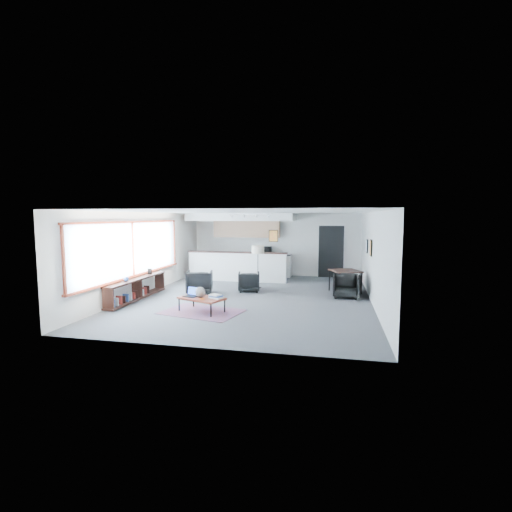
% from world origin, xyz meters
% --- Properties ---
extents(room, '(7.02, 9.02, 2.62)m').
position_xyz_m(room, '(0.00, 0.00, 1.30)').
color(room, '#4D4D50').
rests_on(room, ground).
extents(window, '(0.10, 5.95, 1.66)m').
position_xyz_m(window, '(-3.46, -0.90, 1.46)').
color(window, '#8CBFFF').
rests_on(window, room).
extents(console, '(0.35, 3.00, 0.80)m').
position_xyz_m(console, '(-3.30, -1.05, 0.33)').
color(console, black).
rests_on(console, floor).
extents(kitchenette, '(4.20, 1.96, 2.60)m').
position_xyz_m(kitchenette, '(-1.20, 3.71, 1.38)').
color(kitchenette, white).
rests_on(kitchenette, floor).
extents(doorway, '(1.10, 0.12, 2.15)m').
position_xyz_m(doorway, '(2.30, 4.42, 1.07)').
color(doorway, black).
rests_on(doorway, room).
extents(track_light, '(1.60, 0.07, 0.15)m').
position_xyz_m(track_light, '(-0.59, 2.20, 2.53)').
color(track_light, silver).
rests_on(track_light, room).
extents(wall_art_lower, '(0.03, 0.38, 0.48)m').
position_xyz_m(wall_art_lower, '(3.47, 0.40, 1.55)').
color(wall_art_lower, black).
rests_on(wall_art_lower, room).
extents(wall_art_upper, '(0.03, 0.34, 0.44)m').
position_xyz_m(wall_art_upper, '(3.47, 1.70, 1.50)').
color(wall_art_upper, black).
rests_on(wall_art_upper, room).
extents(kilim_rug, '(2.22, 1.74, 0.01)m').
position_xyz_m(kilim_rug, '(-0.91, -1.99, 0.01)').
color(kilim_rug, '#63394D').
rests_on(kilim_rug, floor).
extents(coffee_table, '(1.32, 1.02, 0.38)m').
position_xyz_m(coffee_table, '(-0.91, -1.99, 0.35)').
color(coffee_table, maroon).
rests_on(coffee_table, floor).
extents(laptop, '(0.40, 0.35, 0.24)m').
position_xyz_m(laptop, '(-1.22, -1.89, 0.45)').
color(laptop, black).
rests_on(laptop, coffee_table).
extents(ceramic_pot, '(0.27, 0.27, 0.27)m').
position_xyz_m(ceramic_pot, '(-0.96, -1.96, 0.52)').
color(ceramic_pot, gray).
rests_on(ceramic_pot, coffee_table).
extents(book_stack, '(0.40, 0.37, 0.10)m').
position_xyz_m(book_stack, '(-0.52, -1.99, 0.43)').
color(book_stack, silver).
rests_on(book_stack, coffee_table).
extents(coaster, '(0.15, 0.15, 0.01)m').
position_xyz_m(coaster, '(-0.83, -2.16, 0.39)').
color(coaster, '#E5590C').
rests_on(coaster, coffee_table).
extents(armchair_left, '(0.96, 0.93, 0.82)m').
position_xyz_m(armchair_left, '(-1.78, 0.19, 0.41)').
color(armchair_left, black).
rests_on(armchair_left, floor).
extents(armchair_right, '(0.81, 0.78, 0.71)m').
position_xyz_m(armchair_right, '(-0.32, 0.89, 0.35)').
color(armchair_right, black).
rests_on(armchair_right, floor).
extents(floor_lamp, '(0.53, 0.53, 1.47)m').
position_xyz_m(floor_lamp, '(-0.16, 1.57, 1.28)').
color(floor_lamp, black).
rests_on(floor_lamp, floor).
extents(dining_table, '(1.14, 1.14, 0.73)m').
position_xyz_m(dining_table, '(2.79, 1.35, 0.67)').
color(dining_table, black).
rests_on(dining_table, floor).
extents(dining_chair_near, '(0.65, 0.61, 0.67)m').
position_xyz_m(dining_chair_near, '(2.78, 0.57, 0.33)').
color(dining_chair_near, black).
rests_on(dining_chair_near, floor).
extents(dining_chair_far, '(0.64, 0.61, 0.60)m').
position_xyz_m(dining_chair_far, '(2.94, 1.46, 0.30)').
color(dining_chair_far, black).
rests_on(dining_chair_far, floor).
extents(microwave, '(0.57, 0.34, 0.37)m').
position_xyz_m(microwave, '(-0.42, 4.15, 1.11)').
color(microwave, black).
rests_on(microwave, kitchenette).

